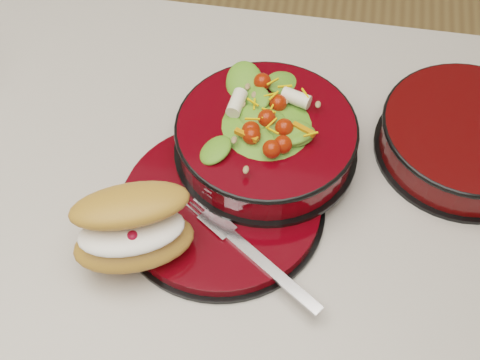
% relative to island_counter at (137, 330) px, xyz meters
% --- Properties ---
extents(island_counter, '(1.24, 0.74, 0.90)m').
position_rel_island_counter_xyz_m(island_counter, '(0.00, 0.00, 0.00)').
color(island_counter, white).
rests_on(island_counter, ground).
extents(dinner_plate, '(0.26, 0.26, 0.02)m').
position_rel_island_counter_xyz_m(dinner_plate, '(0.17, -0.01, 0.46)').
color(dinner_plate, black).
rests_on(dinner_plate, island_counter).
extents(salad_bowl, '(0.23, 0.23, 0.10)m').
position_rel_island_counter_xyz_m(salad_bowl, '(0.21, 0.08, 0.50)').
color(salad_bowl, black).
rests_on(salad_bowl, dinner_plate).
extents(croissant, '(0.16, 0.13, 0.08)m').
position_rel_island_counter_xyz_m(croissant, '(0.08, -0.09, 0.51)').
color(croissant, '#B67E37').
rests_on(croissant, dinner_plate).
extents(fork, '(0.16, 0.12, 0.00)m').
position_rel_island_counter_xyz_m(fork, '(0.22, -0.08, 0.47)').
color(fork, silver).
rests_on(fork, dinner_plate).
extents(extra_bowl, '(0.23, 0.23, 0.05)m').
position_rel_island_counter_xyz_m(extra_bowl, '(0.46, 0.14, 0.48)').
color(extra_bowl, black).
rests_on(extra_bowl, island_counter).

